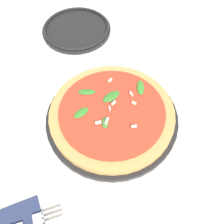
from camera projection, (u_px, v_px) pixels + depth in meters
name	position (u px, v px, depth m)	size (l,w,h in m)	color
ground_plane	(117.00, 129.00, 0.59)	(6.00, 6.00, 0.00)	silver
pizza_arugula_main	(112.00, 115.00, 0.59)	(0.30, 0.30, 0.05)	black
side_plate_white	(77.00, 29.00, 0.77)	(0.20, 0.20, 0.02)	black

